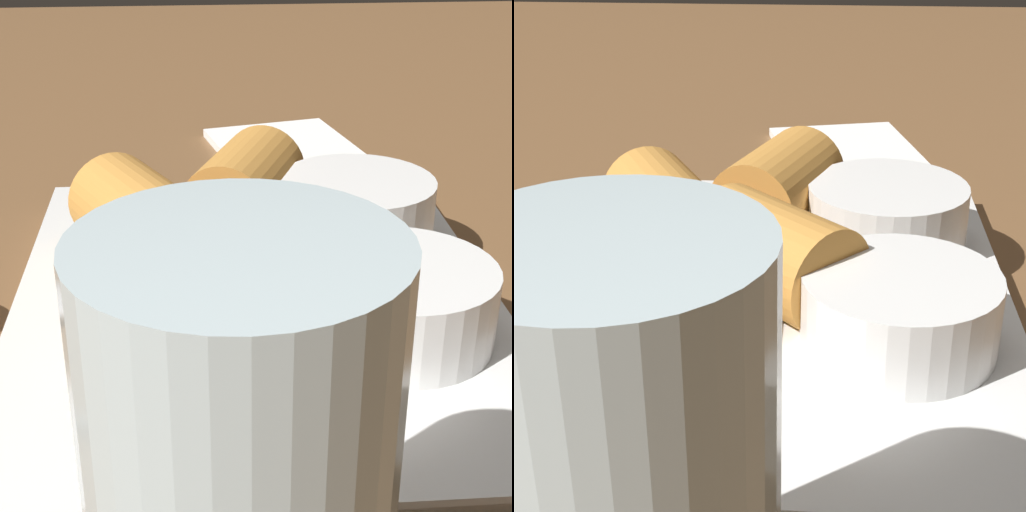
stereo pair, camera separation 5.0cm
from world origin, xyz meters
The scene contains 9 objects.
table_surface centered at (0.00, 0.00, 1.00)cm, with size 180.00×140.00×2.00cm.
serving_plate centered at (-2.22, 1.16, 2.76)cm, with size 29.01×22.50×1.50cm.
roll_front_left centered at (-6.19, -4.46, 5.89)cm, with size 8.54×7.53×4.78cm.
roll_front_right centered at (2.90, -3.01, 5.89)cm, with size 7.98×4.82×4.78cm.
roll_back_left centered at (-10.15, 1.34, 5.89)cm, with size 8.40×7.06×4.78cm.
roll_back_right centered at (-1.59, 1.18, 5.89)cm, with size 8.42×8.44×4.78cm.
dipping_bowl_near centered at (2.15, 6.81, 5.32)cm, with size 8.23×8.23×3.34cm.
dipping_bowl_far centered at (-7.95, 6.87, 5.32)cm, with size 8.23×8.23×3.34cm.
napkin centered at (-26.33, 5.23, 2.30)cm, with size 13.19×11.93×0.60cm.
Camera 1 is at (33.09, -1.55, 22.61)cm, focal length 60.00 mm.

